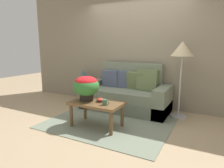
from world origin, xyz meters
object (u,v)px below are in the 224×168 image
at_px(side_table, 84,86).
at_px(floor_lamp, 182,53).
at_px(coffee_mug, 105,102).
at_px(coffee_table, 97,106).
at_px(potted_plant, 86,86).
at_px(snack_bowl, 100,100).
at_px(table_vase, 83,75).
at_px(couch, 126,95).

distance_m(side_table, floor_lamp, 2.61).
xyz_separation_m(side_table, coffee_mug, (1.45, -1.42, 0.09)).
distance_m(coffee_table, potted_plant, 0.41).
bearing_deg(coffee_table, potted_plant, 177.97).
height_order(side_table, snack_bowl, side_table).
height_order(coffee_mug, snack_bowl, coffee_mug).
bearing_deg(snack_bowl, coffee_mug, -38.64).
height_order(coffee_table, side_table, side_table).
bearing_deg(side_table, coffee_mug, -44.49).
relative_size(side_table, floor_lamp, 0.39).
xyz_separation_m(coffee_table, coffee_mug, (0.23, -0.09, 0.12)).
bearing_deg(coffee_mug, table_vase, 135.89).
xyz_separation_m(floor_lamp, potted_plant, (-1.45, -1.22, -0.57)).
distance_m(couch, table_vase, 1.36).
height_order(side_table, table_vase, table_vase).
height_order(floor_lamp, coffee_mug, floor_lamp).
distance_m(side_table, potted_plant, 1.69).
bearing_deg(coffee_table, floor_lamp, 44.96).
bearing_deg(potted_plant, couch, 76.70).
bearing_deg(coffee_mug, snack_bowl, 141.36).
relative_size(floor_lamp, potted_plant, 3.24).
bearing_deg(couch, coffee_table, -92.83).
relative_size(side_table, table_vase, 2.61).
relative_size(coffee_table, snack_bowl, 6.70).
bearing_deg(snack_bowl, couch, 89.60).
distance_m(coffee_table, floor_lamp, 1.96).
bearing_deg(potted_plant, table_vase, 127.70).
distance_m(potted_plant, table_vase, 1.67).
relative_size(potted_plant, snack_bowl, 3.40).
xyz_separation_m(side_table, table_vase, (-0.02, -0.00, 0.28)).
height_order(potted_plant, snack_bowl, potted_plant).
height_order(snack_bowl, table_vase, table_vase).
xyz_separation_m(couch, snack_bowl, (-0.01, -1.15, 0.16)).
relative_size(coffee_table, floor_lamp, 0.61).
xyz_separation_m(side_table, potted_plant, (1.00, -1.32, 0.32)).
xyz_separation_m(coffee_table, table_vase, (-1.24, 1.33, 0.31)).
bearing_deg(snack_bowl, side_table, 134.79).
bearing_deg(coffee_mug, floor_lamp, 52.81).
bearing_deg(couch, floor_lamp, 1.50).
relative_size(snack_bowl, table_vase, 0.60).
bearing_deg(coffee_mug, coffee_table, 157.42).
bearing_deg(table_vase, floor_lamp, -2.48).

